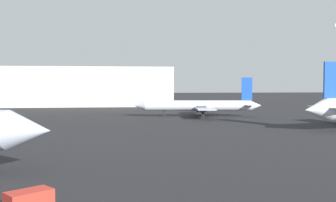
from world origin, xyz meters
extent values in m
cone|color=#B2BCCC|center=(-7.31, 19.00, 3.51)|extent=(4.14, 3.92, 3.13)
cone|color=silver|center=(28.29, 43.15, 3.26)|extent=(4.30, 4.04, 3.38)
cube|color=silver|center=(30.55, 43.59, 3.60)|extent=(3.52, 7.72, 0.14)
cube|color=#1947B2|center=(30.98, 43.68, 7.65)|extent=(2.83, 0.81, 5.40)
cylinder|color=silver|center=(16.24, 71.66, 2.43)|extent=(22.50, 4.88, 2.21)
cone|color=silver|center=(3.92, 73.15, 2.43)|extent=(2.67, 2.48, 2.21)
cone|color=silver|center=(28.56, 70.17, 2.43)|extent=(2.67, 2.48, 2.21)
cube|color=silver|center=(17.35, 71.52, 2.10)|extent=(5.92, 20.01, 0.17)
cube|color=silver|center=(27.01, 70.36, 2.65)|extent=(2.39, 6.08, 0.11)
cube|color=#1947B2|center=(26.66, 70.40, 5.98)|extent=(2.27, 0.48, 4.89)
cylinder|color=#4C4C54|center=(16.23, 67.88, 1.99)|extent=(2.25, 1.51, 1.27)
cylinder|color=#4C4C54|center=(17.13, 75.32, 1.99)|extent=(2.25, 1.51, 1.27)
cube|color=black|center=(9.13, 72.52, 0.66)|extent=(0.39, 0.39, 1.32)
cube|color=black|center=(17.18, 70.12, 0.66)|extent=(0.39, 0.39, 1.32)
cube|color=black|center=(17.52, 72.92, 0.66)|extent=(0.39, 0.39, 1.32)
cube|color=red|center=(-5.34, 9.49, 0.80)|extent=(2.69, 2.50, 1.00)
cube|color=beige|center=(-18.26, 121.31, 6.14)|extent=(69.06, 23.46, 12.29)
camera|label=1|loc=(-0.47, -12.83, 7.08)|focal=43.10mm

